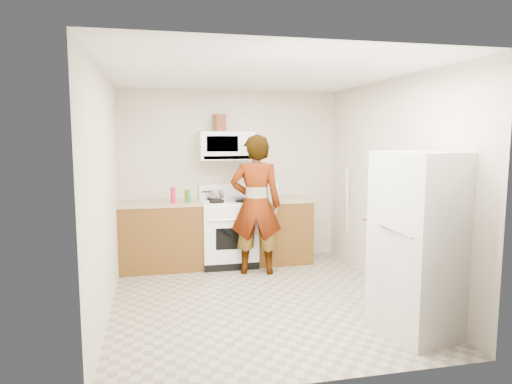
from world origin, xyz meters
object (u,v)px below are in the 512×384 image
object	(u,v)px
fridge	(421,244)
person	(256,205)
gas_range	(228,231)
microwave	(226,146)
saucepan	(217,194)
kettle	(274,190)

from	to	relation	value
fridge	person	bearing A→B (deg)	103.33
person	fridge	world-z (taller)	person
gas_range	person	distance (m)	0.72
microwave	person	distance (m)	1.03
microwave	saucepan	size ratio (longest dim) A/B	3.82
person	saucepan	distance (m)	0.76
fridge	saucepan	world-z (taller)	fridge
person	saucepan	size ratio (longest dim) A/B	9.34
saucepan	person	bearing A→B (deg)	-54.58
fridge	saucepan	size ratio (longest dim) A/B	8.55
kettle	saucepan	bearing A→B (deg)	171.83
kettle	gas_range	bearing A→B (deg)	-177.07
saucepan	kettle	bearing A→B (deg)	4.52
gas_range	person	world-z (taller)	person
person	gas_range	bearing A→B (deg)	-44.72
gas_range	microwave	bearing A→B (deg)	90.00
gas_range	saucepan	bearing A→B (deg)	136.89
fridge	kettle	bearing A→B (deg)	89.69
microwave	person	bearing A→B (deg)	-64.14
gas_range	fridge	world-z (taller)	fridge
person	kettle	distance (m)	0.81
gas_range	person	bearing A→B (deg)	-58.50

